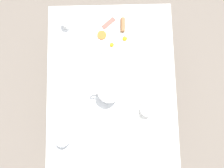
{
  "coord_description": "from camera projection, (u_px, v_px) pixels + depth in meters",
  "views": [
    {
      "loc": [
        -0.0,
        -0.18,
        2.08
      ],
      "look_at": [
        0.0,
        0.0,
        0.74
      ],
      "focal_mm": 35.0,
      "sensor_mm": 36.0,
      "label": 1
    }
  ],
  "objects": [
    {
      "name": "spoon_for_tea",
      "position": [
        141.0,
        152.0,
        1.32
      ],
      "size": [
        0.05,
        0.16,
        0.0
      ],
      "rotation": [
        0.0,
        0.0,
        6.03
      ],
      "color": "silver",
      "rests_on": "table"
    },
    {
      "name": "water_glass_tall",
      "position": [
        65.0,
        139.0,
        1.28
      ],
      "size": [
        0.08,
        0.08,
        0.1
      ],
      "color": "white",
      "rests_on": "table"
    },
    {
      "name": "teapot_near",
      "position": [
        109.0,
        93.0,
        1.31
      ],
      "size": [
        0.22,
        0.13,
        0.13
      ],
      "rotation": [
        0.0,
        0.0,
        0.04
      ],
      "color": "white",
      "rests_on": "table"
    },
    {
      "name": "napkin_folded",
      "position": [
        72.0,
        57.0,
        1.39
      ],
      "size": [
        0.19,
        0.12,
        0.01
      ],
      "rotation": [
        0.0,
        0.0,
        6.21
      ],
      "color": "white",
      "rests_on": "table"
    },
    {
      "name": "creamer_jug",
      "position": [
        67.0,
        23.0,
        1.4
      ],
      "size": [
        0.08,
        0.06,
        0.06
      ],
      "color": "white",
      "rests_on": "table"
    },
    {
      "name": "breakfast_plate",
      "position": [
        115.0,
        34.0,
        1.41
      ],
      "size": [
        0.3,
        0.3,
        0.04
      ],
      "color": "white",
      "rests_on": "table"
    },
    {
      "name": "fork_by_plate",
      "position": [
        102.0,
        131.0,
        1.33
      ],
      "size": [
        0.05,
        0.17,
        0.0
      ],
      "rotation": [
        0.0,
        0.0,
        3.38
      ],
      "color": "silver",
      "rests_on": "table"
    },
    {
      "name": "knife_by_plate",
      "position": [
        153.0,
        64.0,
        1.39
      ],
      "size": [
        0.08,
        0.22,
        0.0
      ],
      "rotation": [
        0.0,
        0.0,
        6.0
      ],
      "color": "silver",
      "rests_on": "table"
    },
    {
      "name": "teacup_with_saucer_left",
      "position": [
        147.0,
        110.0,
        1.33
      ],
      "size": [
        0.14,
        0.14,
        0.06
      ],
      "color": "white",
      "rests_on": "table"
    },
    {
      "name": "ground_plane",
      "position": [
        112.0,
        94.0,
        2.09
      ],
      "size": [
        8.0,
        8.0,
        0.0
      ],
      "primitive_type": "plane",
      "color": "#70665B"
    },
    {
      "name": "table",
      "position": [
        112.0,
        86.0,
        1.45
      ],
      "size": [
        0.81,
        1.06,
        0.72
      ],
      "color": "silver",
      "rests_on": "ground_plane"
    },
    {
      "name": "fork_spare",
      "position": [
        153.0,
        21.0,
        1.43
      ],
      "size": [
        0.11,
        0.15,
        0.0
      ],
      "rotation": [
        0.0,
        0.0,
        0.64
      ],
      "color": "silver",
      "rests_on": "table"
    }
  ]
}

